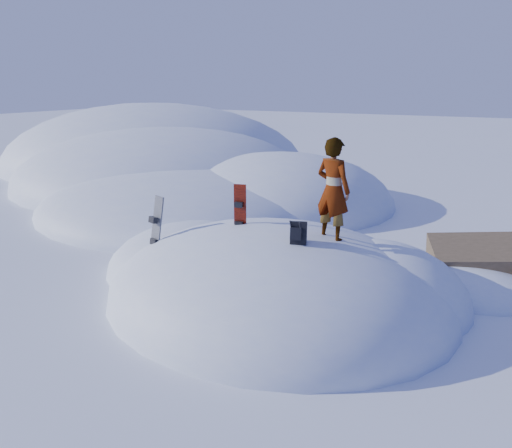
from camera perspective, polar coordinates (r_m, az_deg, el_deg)
The scene contains 9 objects.
ground at distance 10.08m, azimuth 2.20°, elevation -8.74°, with size 120.00×120.00×0.00m, color white.
snow_mound at distance 10.34m, azimuth 1.93°, elevation -8.06°, with size 8.00×6.00×3.00m.
snow_ridge at distance 23.52m, azimuth -10.09°, elevation 5.39°, with size 21.50×18.50×6.40m.
rock_outcrop at distance 12.00m, azimuth 25.23°, elevation -6.11°, with size 4.68×4.41×1.68m.
snowboard_red at distance 10.01m, azimuth -1.86°, elevation 0.87°, with size 0.25×0.16×1.34m.
snowboard_dark at distance 10.57m, azimuth -11.43°, elevation -1.01°, with size 0.38×0.39×1.56m.
backpack at distance 8.87m, azimuth 4.84°, elevation -1.02°, with size 0.36×0.40×0.48m.
gear_pile at distance 10.06m, azimuth -12.06°, elevation -8.41°, with size 0.92×0.71×0.24m.
person at distance 9.19m, azimuth 8.79°, elevation 3.84°, with size 0.70×0.46×1.92m, color slate.
Camera 1 is at (4.02, -8.23, 4.20)m, focal length 35.00 mm.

